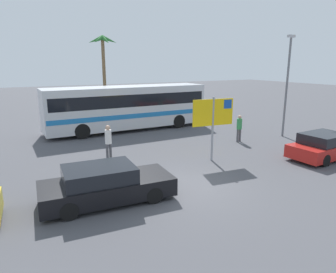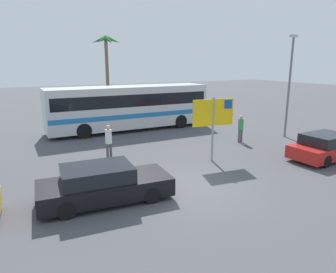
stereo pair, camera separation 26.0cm
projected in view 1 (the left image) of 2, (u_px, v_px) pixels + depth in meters
name	position (u px, v px, depth m)	size (l,w,h in m)	color
ground	(186.00, 187.00, 12.09)	(120.00, 120.00, 0.00)	#4C4C51
bus_front_coach	(127.00, 106.00, 22.03)	(11.67, 2.66, 3.17)	silver
ferry_sign	(214.00, 115.00, 14.83)	(2.19, 0.31, 3.20)	gray
car_black	(105.00, 184.00, 10.66)	(4.71, 2.20, 1.32)	black
car_red	(325.00, 146.00, 15.60)	(4.30, 1.99, 1.32)	red
pedestrian_crossing_lot	(108.00, 140.00, 15.05)	(0.32, 0.32, 1.83)	#4C4C51
pedestrian_by_bus	(239.00, 126.00, 18.75)	(0.32, 0.32, 1.68)	#4C4C51
lamp_post_left_side	(287.00, 82.00, 19.60)	(0.56, 0.20, 6.50)	slate
palm_tree_seaside	(103.00, 53.00, 29.21)	(2.78, 2.78, 7.38)	brown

